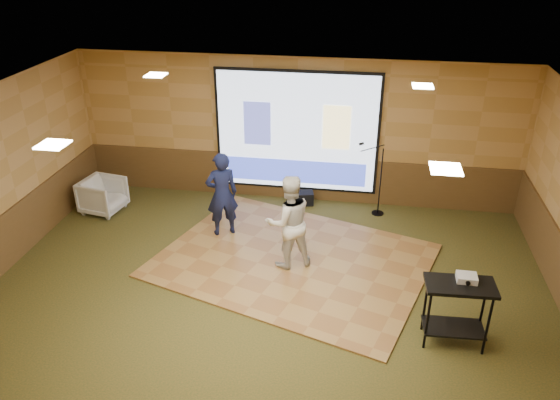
% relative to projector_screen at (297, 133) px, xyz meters
% --- Properties ---
extents(ground, '(9.00, 9.00, 0.00)m').
position_rel_projector_screen_xyz_m(ground, '(0.00, -3.44, -1.47)').
color(ground, '#2A3417').
rests_on(ground, ground).
extents(room_shell, '(9.04, 7.04, 3.02)m').
position_rel_projector_screen_xyz_m(room_shell, '(0.00, -3.44, 0.62)').
color(room_shell, tan).
rests_on(room_shell, ground).
extents(wainscot_back, '(9.00, 0.04, 0.95)m').
position_rel_projector_screen_xyz_m(wainscot_back, '(0.00, 0.04, -1.00)').
color(wainscot_back, '#543C1C').
rests_on(wainscot_back, ground).
extents(wainscot_left, '(0.04, 7.00, 0.95)m').
position_rel_projector_screen_xyz_m(wainscot_left, '(-4.48, -3.44, -1.00)').
color(wainscot_left, '#543C1C').
rests_on(wainscot_left, ground).
extents(projector_screen, '(3.32, 0.06, 2.52)m').
position_rel_projector_screen_xyz_m(projector_screen, '(0.00, 0.00, 0.00)').
color(projector_screen, black).
rests_on(projector_screen, room_shell).
extents(downlight_nw, '(0.32, 0.32, 0.02)m').
position_rel_projector_screen_xyz_m(downlight_nw, '(-2.20, -1.64, 1.50)').
color(downlight_nw, '#FFECBF').
rests_on(downlight_nw, room_shell).
extents(downlight_ne, '(0.32, 0.32, 0.02)m').
position_rel_projector_screen_xyz_m(downlight_ne, '(2.20, -1.64, 1.50)').
color(downlight_ne, '#FFECBF').
rests_on(downlight_ne, room_shell).
extents(downlight_sw, '(0.32, 0.32, 0.02)m').
position_rel_projector_screen_xyz_m(downlight_sw, '(-2.20, -4.94, 1.50)').
color(downlight_sw, '#FFECBF').
rests_on(downlight_sw, room_shell).
extents(downlight_se, '(0.32, 0.32, 0.02)m').
position_rel_projector_screen_xyz_m(downlight_se, '(2.20, -4.94, 1.50)').
color(downlight_se, '#FFECBF').
rests_on(downlight_se, room_shell).
extents(dance_floor, '(5.24, 4.57, 0.03)m').
position_rel_projector_screen_xyz_m(dance_floor, '(0.27, -2.41, -1.46)').
color(dance_floor, olive).
rests_on(dance_floor, ground).
extents(player_left, '(0.70, 0.61, 1.62)m').
position_rel_projector_screen_xyz_m(player_left, '(-1.14, -1.69, -0.64)').
color(player_left, '#13193D').
rests_on(player_left, dance_floor).
extents(player_right, '(0.99, 0.91, 1.65)m').
position_rel_projector_screen_xyz_m(player_right, '(0.22, -2.55, -0.62)').
color(player_right, beige).
rests_on(player_right, dance_floor).
extents(av_table, '(0.93, 0.49, 0.97)m').
position_rel_projector_screen_xyz_m(av_table, '(2.75, -4.09, -0.79)').
color(av_table, black).
rests_on(av_table, ground).
extents(projector, '(0.27, 0.23, 0.09)m').
position_rel_projector_screen_xyz_m(projector, '(2.83, -3.99, -0.46)').
color(projector, silver).
rests_on(projector, av_table).
extents(mic_stand, '(0.60, 0.24, 1.52)m').
position_rel_projector_screen_xyz_m(mic_stand, '(1.68, -0.40, -0.98)').
color(mic_stand, black).
rests_on(mic_stand, ground).
extents(banquet_chair, '(0.89, 0.87, 0.70)m').
position_rel_projector_screen_xyz_m(banquet_chair, '(-3.77, -1.17, -1.12)').
color(banquet_chair, gray).
rests_on(banquet_chair, ground).
extents(duffel_bag, '(0.48, 0.37, 0.27)m').
position_rel_projector_screen_xyz_m(duffel_bag, '(0.18, -0.21, -1.34)').
color(duffel_bag, black).
rests_on(duffel_bag, ground).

